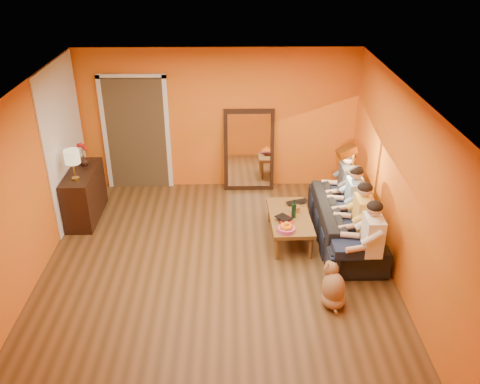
{
  "coord_description": "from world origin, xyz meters",
  "views": [
    {
      "loc": [
        0.24,
        -6.0,
        4.4
      ],
      "look_at": [
        0.35,
        0.5,
        1.0
      ],
      "focal_mm": 38.0,
      "sensor_mm": 36.0,
      "label": 1
    }
  ],
  "objects_px": {
    "person_far_right": "(347,186)",
    "laptop": "(299,204)",
    "sofa": "(345,222)",
    "vase": "(84,161)",
    "floor_lamp": "(350,190)",
    "person_mid_left": "(362,220)",
    "person_far_left": "(372,241)",
    "dog": "(334,285)",
    "sideboard": "(84,195)",
    "person_mid_right": "(354,202)",
    "tumbler": "(297,209)",
    "table_lamp": "(73,165)",
    "wine_bottle": "(294,209)",
    "coffee_table": "(289,227)",
    "mirror_frame": "(249,150)"
  },
  "relations": [
    {
      "from": "mirror_frame",
      "to": "person_mid_left",
      "type": "height_order",
      "value": "mirror_frame"
    },
    {
      "from": "sofa",
      "to": "vase",
      "type": "height_order",
      "value": "vase"
    },
    {
      "from": "sofa",
      "to": "mirror_frame",
      "type": "bearing_deg",
      "value": 37.99
    },
    {
      "from": "dog",
      "to": "vase",
      "type": "distance_m",
      "value": 4.61
    },
    {
      "from": "vase",
      "to": "person_mid_right",
      "type": "bearing_deg",
      "value": -11.97
    },
    {
      "from": "tumbler",
      "to": "sideboard",
      "type": "bearing_deg",
      "value": 169.81
    },
    {
      "from": "mirror_frame",
      "to": "person_far_right",
      "type": "xyz_separation_m",
      "value": [
        1.58,
        -1.21,
        -0.15
      ]
    },
    {
      "from": "mirror_frame",
      "to": "vase",
      "type": "height_order",
      "value": "mirror_frame"
    },
    {
      "from": "person_mid_left",
      "to": "sideboard",
      "type": "bearing_deg",
      "value": 164.32
    },
    {
      "from": "floor_lamp",
      "to": "person_mid_left",
      "type": "bearing_deg",
      "value": -102.36
    },
    {
      "from": "sideboard",
      "to": "coffee_table",
      "type": "height_order",
      "value": "sideboard"
    },
    {
      "from": "vase",
      "to": "tumbler",
      "type": "bearing_deg",
      "value": -14.11
    },
    {
      "from": "person_far_right",
      "to": "laptop",
      "type": "height_order",
      "value": "person_far_right"
    },
    {
      "from": "person_mid_right",
      "to": "laptop",
      "type": "distance_m",
      "value": 0.88
    },
    {
      "from": "person_far_right",
      "to": "tumbler",
      "type": "distance_m",
      "value": 1.02
    },
    {
      "from": "sofa",
      "to": "wine_bottle",
      "type": "height_order",
      "value": "wine_bottle"
    },
    {
      "from": "person_far_right",
      "to": "vase",
      "type": "xyz_separation_m",
      "value": [
        -4.37,
        0.38,
        0.33
      ]
    },
    {
      "from": "mirror_frame",
      "to": "person_far_left",
      "type": "bearing_deg",
      "value": -61.06
    },
    {
      "from": "floor_lamp",
      "to": "vase",
      "type": "height_order",
      "value": "floor_lamp"
    },
    {
      "from": "person_mid_right",
      "to": "tumbler",
      "type": "xyz_separation_m",
      "value": [
        -0.88,
        0.05,
        -0.14
      ]
    },
    {
      "from": "sofa",
      "to": "person_far_left",
      "type": "height_order",
      "value": "person_far_left"
    },
    {
      "from": "person_far_left",
      "to": "wine_bottle",
      "type": "xyz_separation_m",
      "value": [
        -0.95,
        0.98,
        -0.03
      ]
    },
    {
      "from": "coffee_table",
      "to": "dog",
      "type": "distance_m",
      "value": 1.62
    },
    {
      "from": "floor_lamp",
      "to": "person_mid_right",
      "type": "distance_m",
      "value": 0.24
    },
    {
      "from": "person_far_left",
      "to": "laptop",
      "type": "distance_m",
      "value": 1.61
    },
    {
      "from": "sofa",
      "to": "vase",
      "type": "distance_m",
      "value": 4.41
    },
    {
      "from": "tumbler",
      "to": "coffee_table",
      "type": "bearing_deg",
      "value": -135.0
    },
    {
      "from": "table_lamp",
      "to": "sofa",
      "type": "xyz_separation_m",
      "value": [
        4.24,
        -0.48,
        -0.79
      ]
    },
    {
      "from": "person_mid_right",
      "to": "sofa",
      "type": "bearing_deg",
      "value": -142.43
    },
    {
      "from": "coffee_table",
      "to": "dog",
      "type": "bearing_deg",
      "value": -77.03
    },
    {
      "from": "person_far_left",
      "to": "wine_bottle",
      "type": "distance_m",
      "value": 1.37
    },
    {
      "from": "sofa",
      "to": "floor_lamp",
      "type": "xyz_separation_m",
      "value": [
        0.1,
        0.31,
        0.4
      ]
    },
    {
      "from": "coffee_table",
      "to": "person_mid_right",
      "type": "xyz_separation_m",
      "value": [
        1.0,
        0.07,
        0.4
      ]
    },
    {
      "from": "dog",
      "to": "vase",
      "type": "xyz_separation_m",
      "value": [
        -3.78,
        2.56,
        0.64
      ]
    },
    {
      "from": "sofa",
      "to": "dog",
      "type": "xyz_separation_m",
      "value": [
        -0.46,
        -1.54,
        -0.03
      ]
    },
    {
      "from": "floor_lamp",
      "to": "vase",
      "type": "relative_size",
      "value": 8.44
    },
    {
      "from": "sofa",
      "to": "person_mid_right",
      "type": "xyz_separation_m",
      "value": [
        0.13,
        0.1,
        0.29
      ]
    },
    {
      "from": "person_mid_right",
      "to": "vase",
      "type": "height_order",
      "value": "person_mid_right"
    },
    {
      "from": "person_far_left",
      "to": "person_far_right",
      "type": "relative_size",
      "value": 1.0
    },
    {
      "from": "coffee_table",
      "to": "wine_bottle",
      "type": "xyz_separation_m",
      "value": [
        0.05,
        -0.05,
        0.37
      ]
    },
    {
      "from": "coffee_table",
      "to": "person_mid_right",
      "type": "relative_size",
      "value": 1.0
    },
    {
      "from": "floor_lamp",
      "to": "person_far_left",
      "type": "bearing_deg",
      "value": -103.31
    },
    {
      "from": "mirror_frame",
      "to": "dog",
      "type": "height_order",
      "value": "mirror_frame"
    },
    {
      "from": "wine_bottle",
      "to": "laptop",
      "type": "distance_m",
      "value": 0.44
    },
    {
      "from": "person_far_right",
      "to": "person_far_left",
      "type": "bearing_deg",
      "value": -90.0
    },
    {
      "from": "person_far_right",
      "to": "dog",
      "type": "bearing_deg",
      "value": -105.06
    },
    {
      "from": "tumbler",
      "to": "vase",
      "type": "bearing_deg",
      "value": 165.89
    },
    {
      "from": "person_far_left",
      "to": "person_mid_right",
      "type": "distance_m",
      "value": 1.1
    },
    {
      "from": "dog",
      "to": "tumbler",
      "type": "bearing_deg",
      "value": 121.6
    },
    {
      "from": "table_lamp",
      "to": "floor_lamp",
      "type": "distance_m",
      "value": 4.36
    }
  ]
}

